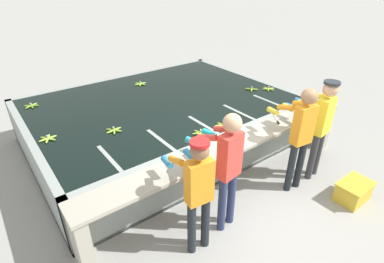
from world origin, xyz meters
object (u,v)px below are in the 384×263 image
worker_3 (321,121)px  knife_0 (277,121)px  banana_bunch_floating_7 (140,84)px  banana_bunch_floating_4 (252,89)px  worker_0 (198,187)px  banana_bunch_floating_1 (268,89)px  banana_bunch_floating_0 (201,133)px  banana_bunch_floating_5 (31,106)px  banana_bunch_floating_2 (223,125)px  worker_1 (227,162)px  worker_2 (301,131)px  crate (353,191)px  banana_bunch_floating_3 (48,139)px  banana_bunch_floating_6 (114,130)px

worker_3 → knife_0: size_ratio=5.94×
banana_bunch_floating_7 → banana_bunch_floating_4: bearing=-44.7°
worker_0 → banana_bunch_floating_4: bearing=33.0°
banana_bunch_floating_1 → banana_bunch_floating_0: bearing=-164.5°
banana_bunch_floating_5 → banana_bunch_floating_2: bearing=-49.8°
banana_bunch_floating_2 → banana_bunch_floating_7: (-0.13, 2.64, 0.00)m
worker_1 → banana_bunch_floating_5: (-1.55, 3.79, -0.14)m
banana_bunch_floating_2 → knife_0: banana_bunch_floating_2 is taller
worker_2 → crate: bearing=-57.4°
worker_3 → banana_bunch_floating_3: (-3.62, 2.34, -0.15)m
banana_bunch_floating_5 → knife_0: 4.58m
worker_1 → worker_2: size_ratio=1.00×
banana_bunch_floating_1 → banana_bunch_floating_2: same height
worker_2 → banana_bunch_floating_7: (-0.76, 3.68, -0.14)m
banana_bunch_floating_1 → crate: size_ratio=0.51×
worker_2 → crate: worker_2 is taller
banana_bunch_floating_1 → banana_bunch_floating_2: 2.07m
worker_0 → banana_bunch_floating_3: worker_0 is taller
worker_1 → banana_bunch_floating_3: (-1.63, 2.28, -0.14)m
banana_bunch_floating_0 → worker_2: bearing=-44.2°
banana_bunch_floating_6 → knife_0: 2.76m
banana_bunch_floating_0 → banana_bunch_floating_7: same height
worker_0 → banana_bunch_floating_1: size_ratio=5.74×
worker_1 → worker_2: bearing=-2.3°
banana_bunch_floating_4 → crate: banana_bunch_floating_4 is taller
worker_1 → banana_bunch_floating_5: 4.10m
worker_3 → banana_bunch_floating_1: 1.90m
banana_bunch_floating_6 → knife_0: bearing=-29.7°
banana_bunch_floating_6 → crate: (2.66, -2.77, -0.75)m
banana_bunch_floating_4 → crate: (-0.51, -2.72, -0.75)m
worker_3 → crate: worker_3 is taller
worker_0 → worker_2: bearing=0.6°
banana_bunch_floating_0 → crate: (1.59, -1.85, -0.75)m
worker_0 → banana_bunch_floating_5: 4.00m
banana_bunch_floating_1 → knife_0: size_ratio=0.96×
banana_bunch_floating_1 → banana_bunch_floating_6: 3.49m
worker_2 → banana_bunch_floating_7: bearing=101.6°
banana_bunch_floating_1 → banana_bunch_floating_4: (-0.31, 0.21, 0.00)m
banana_bunch_floating_0 → banana_bunch_floating_2: 0.46m
worker_3 → knife_0: bearing=115.7°
banana_bunch_floating_4 → worker_3: bearing=-103.7°
worker_0 → banana_bunch_floating_5: (-1.01, 3.87, -0.06)m
worker_3 → banana_bunch_floating_0: 1.95m
banana_bunch_floating_3 → banana_bunch_floating_5: same height
banana_bunch_floating_0 → banana_bunch_floating_1: (2.41, 0.67, 0.00)m
banana_bunch_floating_1 → banana_bunch_floating_3: bearing=172.1°
worker_0 → banana_bunch_floating_2: worker_0 is taller
banana_bunch_floating_0 → banana_bunch_floating_5: (-1.92, 2.79, 0.00)m
banana_bunch_floating_0 → knife_0: bearing=-18.4°
worker_3 → crate: (-0.04, -0.79, -0.90)m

